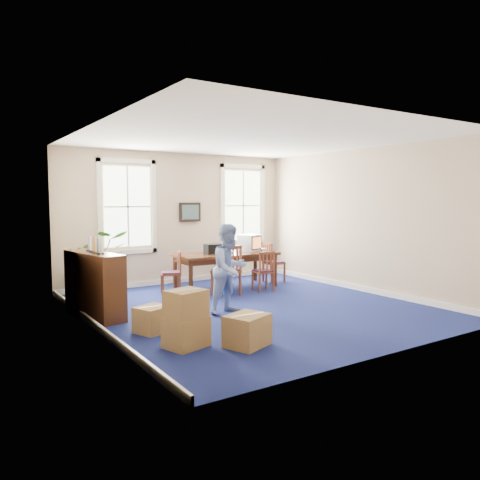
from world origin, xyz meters
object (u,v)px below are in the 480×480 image
man (230,269)px  cardboard_boxes (196,314)px  chair_near_left (226,271)px  crt_tv (249,243)px  potted_plant (97,263)px  conference_table (226,270)px  credenza (94,283)px

man → cardboard_boxes: size_ratio=1.09×
man → cardboard_boxes: 1.87m
chair_near_left → cardboard_boxes: chair_near_left is taller
crt_tv → man: size_ratio=0.29×
chair_near_left → potted_plant: potted_plant is taller
crt_tv → cardboard_boxes: crt_tv is taller
conference_table → credenza: 3.55m
crt_tv → potted_plant: 3.59m
crt_tv → chair_near_left: bearing=-164.1°
chair_near_left → cardboard_boxes: (-2.08, -2.59, -0.12)m
man → potted_plant: man is taller
conference_table → chair_near_left: chair_near_left is taller
conference_table → cardboard_boxes: cardboard_boxes is taller
conference_table → potted_plant: 2.91m
chair_near_left → potted_plant: size_ratio=0.77×
conference_table → credenza: (-3.37, -1.10, 0.19)m
cardboard_boxes → credenza: bearing=109.2°
man → cardboard_boxes: (-1.34, -1.24, -0.39)m
conference_table → chair_near_left: 0.96m
credenza → cardboard_boxes: bearing=-81.1°
potted_plant → cardboard_boxes: potted_plant is taller
man → credenza: bearing=140.9°
credenza → potted_plant: size_ratio=1.07×
conference_table → man: 2.52m
man → credenza: size_ratio=1.08×
conference_table → cardboard_boxes: 4.26m
conference_table → man: man is taller
man → potted_plant: size_ratio=1.15×
credenza → potted_plant: 1.83m
cardboard_boxes → man: bearing=42.7°
crt_tv → cardboard_boxes: bearing=-153.7°
conference_table → potted_plant: size_ratio=1.69×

